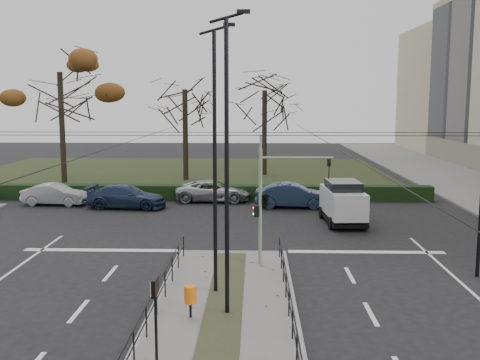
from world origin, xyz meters
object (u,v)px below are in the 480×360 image
object	(u,v)px
litter_bin	(190,295)
streetlamp_median_near	(227,164)
info_panel	(155,296)
parked_car_fourth	(214,191)
bare_tree_center	(265,97)
parked_car_fifth	(292,195)
parked_car_second	(55,194)
traffic_light	(267,197)
streetlamp_median_far	(215,159)
parked_car_third	(126,197)
white_van	(343,201)
rust_tree	(60,72)
bare_tree_near	(185,96)

from	to	relation	value
litter_bin	streetlamp_median_near	size ratio (longest dim) A/B	0.11
info_panel	parked_car_fourth	world-z (taller)	info_panel
bare_tree_center	parked_car_fifth	size ratio (longest dim) A/B	2.13
info_panel	parked_car_second	xyz separation A→B (m)	(-10.50, 22.16, -1.21)
traffic_light	streetlamp_median_near	world-z (taller)	streetlamp_median_near
litter_bin	info_panel	distance (m)	3.24
litter_bin	streetlamp_median_near	xyz separation A→B (m)	(1.13, 0.39, 3.99)
streetlamp_median_near	parked_car_fourth	xyz separation A→B (m)	(-1.95, 20.36, -4.13)
streetlamp_median_far	parked_car_fourth	bearing A→B (deg)	94.49
parked_car_second	info_panel	bearing A→B (deg)	-150.10
streetlamp_median_far	parked_car_second	bearing A→B (deg)	124.84
streetlamp_median_near	litter_bin	bearing A→B (deg)	-160.90
parked_car_third	parked_car_fourth	size ratio (longest dim) A/B	0.99
traffic_light	parked_car_third	distance (m)	15.27
parked_car_second	parked_car_fifth	bearing A→B (deg)	-87.25
white_van	info_panel	bearing A→B (deg)	-113.23
info_panel	parked_car_third	xyz separation A→B (m)	(-5.61, 21.23, -1.17)
traffic_light	info_panel	bearing A→B (deg)	-108.75
streetlamp_median_far	rust_tree	world-z (taller)	rust_tree
streetlamp_median_near	parked_car_second	bearing A→B (deg)	122.96
info_panel	litter_bin	bearing A→B (deg)	80.10
parked_car_fourth	parked_car_fifth	size ratio (longest dim) A/B	1.07
streetlamp_median_far	parked_car_third	world-z (taller)	streetlamp_median_far
rust_tree	parked_car_fifth	world-z (taller)	rust_tree
streetlamp_median_far	white_van	distance (m)	13.69
litter_bin	bare_tree_center	world-z (taller)	bare_tree_center
streetlamp_median_near	bare_tree_center	world-z (taller)	bare_tree_center
parked_car_third	white_van	distance (m)	13.60
traffic_light	info_panel	world-z (taller)	traffic_light
rust_tree	parked_car_second	bearing A→B (deg)	-74.51
parked_car_fourth	white_van	world-z (taller)	white_van
streetlamp_median_near	parked_car_third	world-z (taller)	streetlamp_median_near
parked_car_second	rust_tree	xyz separation A→B (m)	(-2.65, 9.57, 8.28)
streetlamp_median_near	parked_car_second	xyz separation A→B (m)	(-12.15, 18.75, -4.15)
streetlamp_median_far	bare_tree_near	xyz separation A→B (m)	(-4.50, 28.06, 2.30)
streetlamp_median_near	streetlamp_median_far	bearing A→B (deg)	104.11
streetlamp_median_far	traffic_light	bearing A→B (deg)	61.48
streetlamp_median_near	streetlamp_median_far	xyz separation A→B (m)	(-0.51, 2.01, -0.05)
traffic_light	white_van	xyz separation A→B (m)	(4.35, 8.30, -1.65)
streetlamp_median_far	bare_tree_near	size ratio (longest dim) A/B	0.91
traffic_light	parked_car_fourth	world-z (taller)	traffic_light
parked_car_fourth	bare_tree_near	distance (m)	12.02
traffic_light	info_panel	distance (m)	9.35
traffic_light	litter_bin	xyz separation A→B (m)	(-2.46, -5.78, -2.04)
parked_car_second	parked_car_fifth	xyz separation A→B (m)	(15.37, -0.48, 0.09)
info_panel	streetlamp_median_near	distance (m)	4.80
parked_car_fourth	parked_car_fifth	world-z (taller)	parked_car_fifth
parked_car_fifth	info_panel	bearing A→B (deg)	171.14
litter_bin	bare_tree_near	distance (m)	31.34
parked_car_fifth	parked_car_fourth	bearing A→B (deg)	71.69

